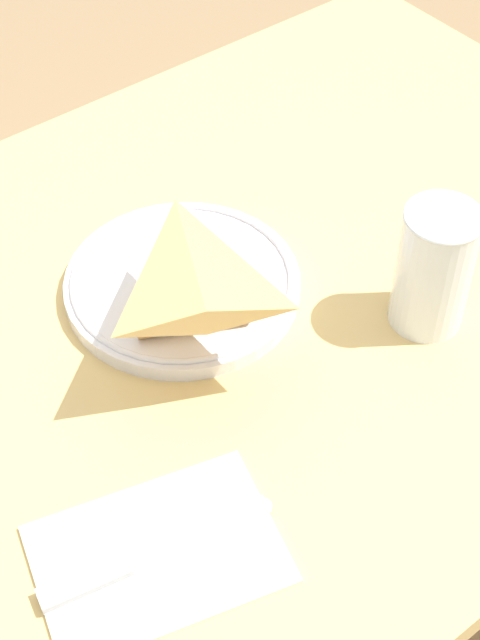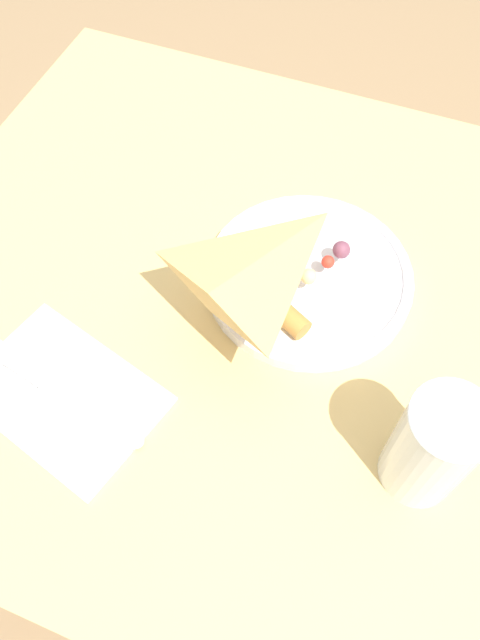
{
  "view_description": "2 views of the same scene",
  "coord_description": "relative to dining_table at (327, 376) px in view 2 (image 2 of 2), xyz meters",
  "views": [
    {
      "loc": [
        -0.43,
        -0.53,
        1.44
      ],
      "look_at": [
        -0.07,
        -0.08,
        0.82
      ],
      "focal_mm": 55.0,
      "sensor_mm": 36.0,
      "label": 1
    },
    {
      "loc": [
        0.03,
        -0.36,
        1.33
      ],
      "look_at": [
        -0.09,
        -0.07,
        0.81
      ],
      "focal_mm": 35.0,
      "sensor_mm": 36.0,
      "label": 2
    }
  ],
  "objects": [
    {
      "name": "napkin_folded",
      "position": [
        -0.24,
        -0.18,
        0.12
      ],
      "size": [
        0.22,
        0.18,
        0.0
      ],
      "rotation": [
        0.0,
        0.0,
        -0.27
      ],
      "color": "white",
      "rests_on": "dining_table"
    },
    {
      "name": "plate_pizza",
      "position": [
        -0.05,
        0.05,
        0.13
      ],
      "size": [
        0.23,
        0.23,
        0.05
      ],
      "color": "white",
      "rests_on": "dining_table"
    },
    {
      "name": "dining_table",
      "position": [
        0.0,
        0.0,
        0.0
      ],
      "size": [
        1.04,
        0.75,
        0.75
      ],
      "color": "#DBB770",
      "rests_on": "ground_plane"
    },
    {
      "name": "milk_glass",
      "position": [
        0.11,
        -0.13,
        0.18
      ],
      "size": [
        0.07,
        0.07,
        0.13
      ],
      "color": "white",
      "rests_on": "dining_table"
    },
    {
      "name": "ground_plane",
      "position": [
        0.0,
        0.0,
        -0.63
      ],
      "size": [
        6.0,
        6.0,
        0.0
      ],
      "primitive_type": "plane",
      "color": "#997A56"
    },
    {
      "name": "butter_knife",
      "position": [
        -0.25,
        -0.18,
        0.13
      ],
      "size": [
        0.2,
        0.06,
        0.01
      ],
      "rotation": [
        0.0,
        0.0,
        -0.2
      ],
      "color": "#B2B2B7",
      "rests_on": "napkin_folded"
    }
  ]
}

